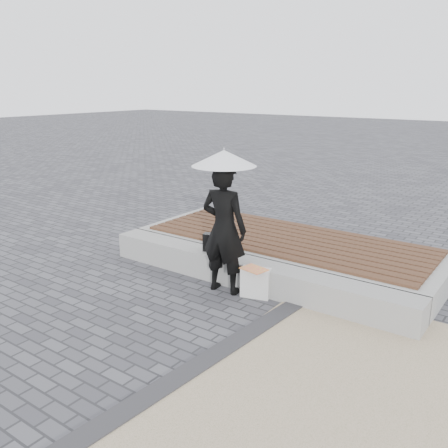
{
  "coord_description": "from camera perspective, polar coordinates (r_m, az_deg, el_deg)",
  "views": [
    {
      "loc": [
        3.58,
        -3.99,
        2.85
      ],
      "look_at": [
        -0.19,
        1.25,
        1.0
      ],
      "focal_mm": 38.81,
      "sensor_mm": 36.0,
      "label": 1
    }
  ],
  "objects": [
    {
      "name": "timber_platform",
      "position": [
        8.12,
        7.5,
        -3.2
      ],
      "size": [
        5.0,
        2.0,
        0.4
      ],
      "primitive_type": "cube",
      "color": "#9FA09B",
      "rests_on": "ground"
    },
    {
      "name": "magazine",
      "position": [
        6.67,
        3.56,
        -5.3
      ],
      "size": [
        0.38,
        0.31,
        0.01
      ],
      "primitive_type": "cube",
      "rotation": [
        0.0,
        0.0,
        -0.19
      ],
      "color": "#EB323E",
      "rests_on": "canvas_tote"
    },
    {
      "name": "edging_band",
      "position": [
        5.32,
        -2.93,
        -16.26
      ],
      "size": [
        0.61,
        5.2,
        0.04
      ],
      "primitive_type": "cube",
      "rotation": [
        0.0,
        0.0,
        -0.07
      ],
      "color": "#313134",
      "rests_on": "ground"
    },
    {
      "name": "ground",
      "position": [
        6.08,
        -5.58,
        -12.09
      ],
      "size": [
        80.0,
        80.0,
        0.0
      ],
      "primitive_type": "plane",
      "color": "#515156",
      "rests_on": "ground"
    },
    {
      "name": "canvas_tote",
      "position": [
        6.79,
        3.75,
        -6.9
      ],
      "size": [
        0.44,
        0.27,
        0.43
      ],
      "primitive_type": "cube",
      "rotation": [
        0.0,
        0.0,
        0.27
      ],
      "color": "silver",
      "rests_on": "ground"
    },
    {
      "name": "woman",
      "position": [
        6.74,
        0.0,
        -0.59
      ],
      "size": [
        0.72,
        0.51,
        1.86
      ],
      "primitive_type": "imported",
      "rotation": [
        0.0,
        0.0,
        3.24
      ],
      "color": "black",
      "rests_on": "ground"
    },
    {
      "name": "handbag",
      "position": [
        7.4,
        -0.95,
        -2.22
      ],
      "size": [
        0.41,
        0.25,
        0.28
      ],
      "primitive_type": "cube",
      "rotation": [
        0.0,
        0.0,
        0.32
      ],
      "color": "black",
      "rests_on": "seating_ledge"
    },
    {
      "name": "parasol",
      "position": [
        6.53,
        0.0,
        7.77
      ],
      "size": [
        0.88,
        0.88,
        1.13
      ],
      "rotation": [
        0.0,
        0.0,
        -0.3
      ],
      "color": "#A6A6AA",
      "rests_on": "ground"
    },
    {
      "name": "timber_decking",
      "position": [
        8.05,
        7.56,
        -1.72
      ],
      "size": [
        4.6,
        1.8,
        0.04
      ],
      "primitive_type": null,
      "color": "brown",
      "rests_on": "timber_platform"
    },
    {
      "name": "seating_ledge",
      "position": [
        7.15,
        2.88,
        -5.79
      ],
      "size": [
        5.0,
        0.45,
        0.4
      ],
      "primitive_type": "cube",
      "color": "gray",
      "rests_on": "ground"
    }
  ]
}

